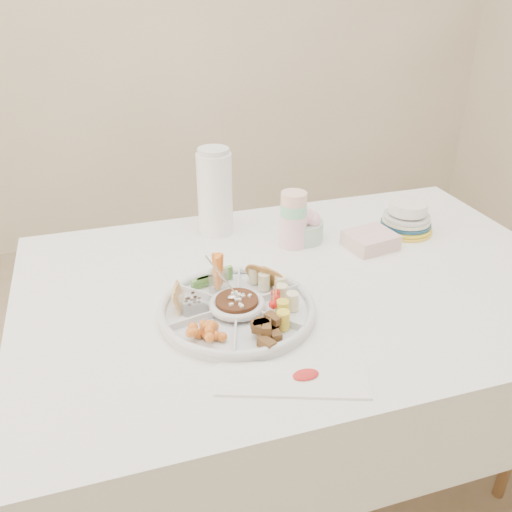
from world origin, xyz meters
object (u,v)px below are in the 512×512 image
object	(u,v)px
dining_table	(298,387)
plate_stack	(407,216)
thermos	(215,191)
party_tray	(237,307)

from	to	relation	value
dining_table	plate_stack	bearing A→B (deg)	23.90
thermos	plate_stack	world-z (taller)	thermos
thermos	plate_stack	distance (m)	0.62
dining_table	thermos	xyz separation A→B (m)	(-0.15, 0.37, 0.52)
dining_table	party_tray	size ratio (longest dim) A/B	4.00
party_tray	plate_stack	world-z (taller)	plate_stack
dining_table	party_tray	bearing A→B (deg)	-154.17
party_tray	thermos	bearing A→B (deg)	82.50
party_tray	plate_stack	size ratio (longest dim) A/B	2.23
party_tray	thermos	world-z (taller)	thermos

